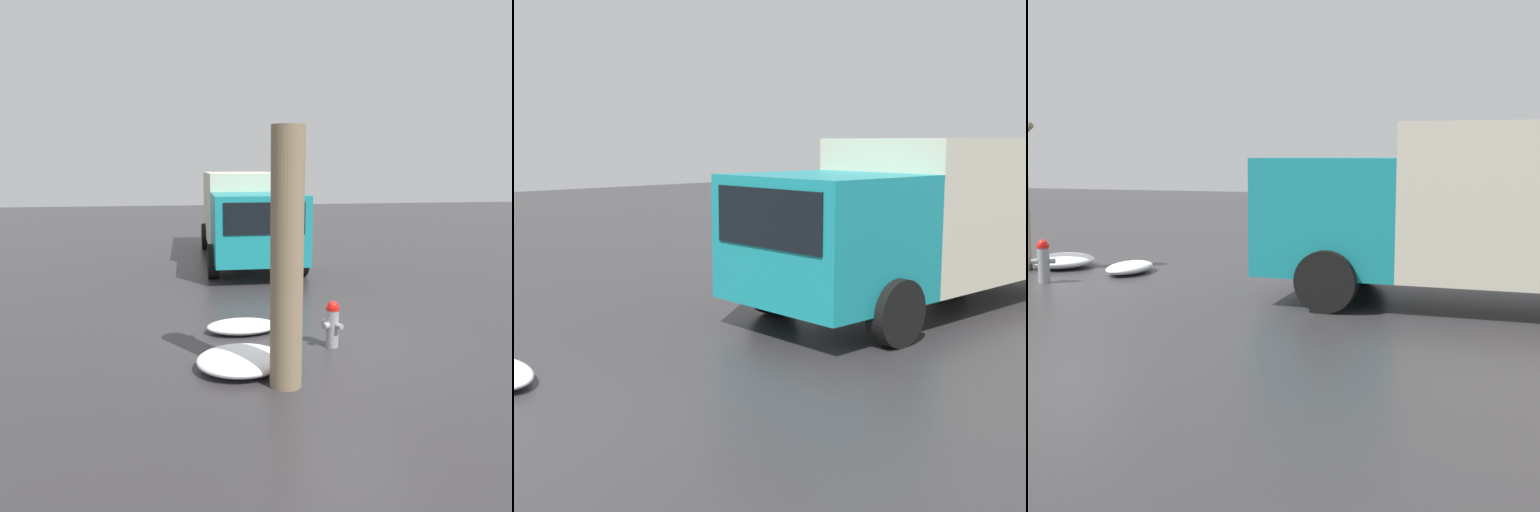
# 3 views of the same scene
# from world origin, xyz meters

# --- Properties ---
(delivery_truck) EXTENTS (7.21, 2.66, 2.69)m
(delivery_truck) POSITION_xyz_m (7.91, 0.40, 1.48)
(delivery_truck) COLOR teal
(delivery_truck) RESTS_ON ground_plane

